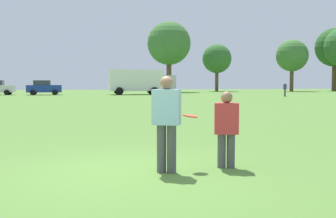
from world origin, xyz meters
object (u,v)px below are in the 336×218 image
(player_defender, at_px, (226,125))
(box_truck, at_px, (141,81))
(bystander_sideline_watcher, at_px, (285,88))
(parked_car_mid_right, at_px, (44,88))
(frisbee, at_px, (190,116))
(player_thrower, at_px, (167,118))

(player_defender, bearing_deg, box_truck, 83.75)
(player_defender, xyz_separation_m, box_truck, (4.98, 45.46, 0.97))
(player_defender, distance_m, bystander_sideline_watcher, 39.71)
(box_truck, distance_m, bystander_sideline_watcher, 18.20)
(player_defender, xyz_separation_m, bystander_sideline_watcher, (19.54, 34.58, 0.11))
(parked_car_mid_right, xyz_separation_m, bystander_sideline_watcher, (26.63, -11.69, -0.03))
(frisbee, distance_m, parked_car_mid_right, 46.65)
(parked_car_mid_right, bearing_deg, bystander_sideline_watcher, -23.70)
(bystander_sideline_watcher, bearing_deg, box_truck, 143.23)
(player_defender, xyz_separation_m, frisbee, (-0.67, 0.06, 0.18))
(player_defender, distance_m, parked_car_mid_right, 46.80)
(player_thrower, height_order, frisbee, player_thrower)
(box_truck, height_order, bystander_sideline_watcher, box_truck)
(player_thrower, distance_m, parked_car_mid_right, 46.80)
(player_defender, relative_size, frisbee, 5.15)
(player_thrower, distance_m, box_truck, 46.04)
(player_thrower, distance_m, player_defender, 1.18)
(player_defender, relative_size, box_truck, 0.17)
(player_thrower, bearing_deg, parked_car_mid_right, 97.29)
(player_thrower, relative_size, player_defender, 1.19)
(player_defender, relative_size, parked_car_mid_right, 0.33)
(player_thrower, bearing_deg, player_defender, 8.03)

